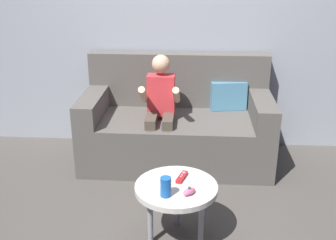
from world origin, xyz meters
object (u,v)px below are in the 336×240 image
at_px(person_seated_on_couch, 160,107).
at_px(nunchuk_pink, 189,192).
at_px(game_remote_red_near_edge, 182,177).
at_px(couch, 177,126).
at_px(coffee_table, 176,191).
at_px(soda_can, 166,187).

relative_size(person_seated_on_couch, nunchuk_pink, 10.41).
height_order(game_remote_red_near_edge, nunchuk_pink, nunchuk_pink).
relative_size(couch, coffee_table, 3.14).
xyz_separation_m(person_seated_on_couch, nunchuk_pink, (0.27, -1.10, -0.14)).
bearing_deg(person_seated_on_couch, game_remote_red_near_edge, -76.62).
height_order(coffee_table, nunchuk_pink, nunchuk_pink).
xyz_separation_m(person_seated_on_couch, coffee_table, (0.19, -1.00, -0.20)).
xyz_separation_m(couch, person_seated_on_couch, (-0.14, -0.19, 0.24)).
relative_size(couch, person_seated_on_couch, 1.66).
relative_size(game_remote_red_near_edge, nunchuk_pink, 1.52).
relative_size(coffee_table, game_remote_red_near_edge, 3.62).
xyz_separation_m(game_remote_red_near_edge, nunchuk_pink, (0.05, -0.19, 0.01)).
bearing_deg(coffee_table, nunchuk_pink, -51.67).
xyz_separation_m(coffee_table, game_remote_red_near_edge, (0.03, 0.08, 0.06)).
height_order(game_remote_red_near_edge, soda_can, soda_can).
bearing_deg(soda_can, game_remote_red_near_edge, 67.24).
distance_m(person_seated_on_couch, nunchuk_pink, 1.14).
distance_m(couch, person_seated_on_couch, 0.34).
relative_size(person_seated_on_couch, soda_can, 8.10).
bearing_deg(nunchuk_pink, game_remote_red_near_edge, 105.20).
xyz_separation_m(coffee_table, soda_can, (-0.06, -0.13, 0.11)).
xyz_separation_m(couch, coffee_table, (0.05, -1.18, 0.04)).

